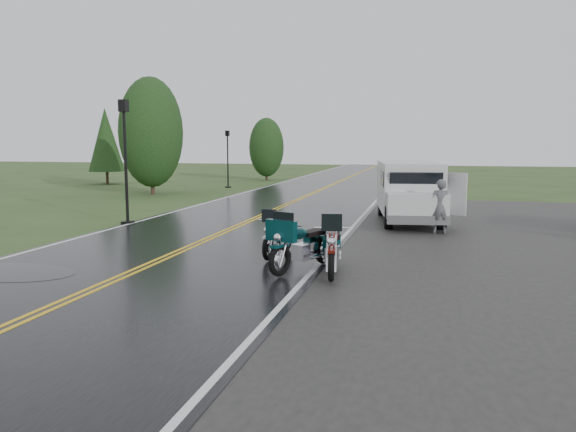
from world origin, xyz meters
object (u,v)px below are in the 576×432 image
object	(u,v)px
motorcycle_red	(331,252)
van_white	(389,196)
motorcycle_silver	(268,238)
lamp_post_far_left	(228,159)
person_at_van	(440,207)
lamp_post_near_left	(126,162)
motorcycle_teal	(280,247)

from	to	relation	value
motorcycle_red	van_white	size ratio (longest dim) A/B	0.41
motorcycle_silver	lamp_post_far_left	xyz separation A→B (m)	(-8.62, 20.82, 1.21)
van_white	motorcycle_red	bearing A→B (deg)	-102.99
motorcycle_silver	person_at_van	xyz separation A→B (m)	(4.01, 5.31, 0.24)
van_white	lamp_post_near_left	distance (m)	9.07
lamp_post_far_left	motorcycle_red	bearing A→B (deg)	-65.11
motorcycle_silver	lamp_post_far_left	distance (m)	22.57
motorcycle_silver	van_white	world-z (taller)	van_white
motorcycle_teal	lamp_post_near_left	distance (m)	9.77
person_at_van	motorcycle_teal	bearing A→B (deg)	48.16
motorcycle_silver	lamp_post_near_left	distance (m)	8.34
van_white	lamp_post_far_left	distance (m)	18.57
van_white	person_at_van	distance (m)	1.72
motorcycle_silver	person_at_van	size ratio (longest dim) A/B	1.20
person_at_van	lamp_post_far_left	bearing A→B (deg)	-66.54
motorcycle_red	lamp_post_far_left	xyz separation A→B (m)	(-10.42, 22.47, 1.14)
motorcycle_silver	person_at_van	world-z (taller)	person_at_van
van_white	lamp_post_far_left	size ratio (longest dim) A/B	1.54
motorcycle_red	lamp_post_near_left	world-z (taller)	lamp_post_near_left
motorcycle_red	lamp_post_near_left	distance (m)	10.73
motorcycle_red	van_white	bearing A→B (deg)	77.14
person_at_van	lamp_post_near_left	bearing A→B (deg)	-13.70
motorcycle_teal	motorcycle_silver	distance (m)	1.63
motorcycle_teal	van_white	size ratio (longest dim) A/B	0.41
motorcycle_red	van_white	xyz separation A→B (m)	(0.61, 7.56, 0.42)
motorcycle_teal	motorcycle_silver	world-z (taller)	motorcycle_teal
motorcycle_red	person_at_van	world-z (taller)	person_at_van
motorcycle_silver	lamp_post_near_left	world-z (taller)	lamp_post_near_left
motorcycle_silver	person_at_van	bearing A→B (deg)	56.67
motorcycle_red	motorcycle_silver	size ratio (longest dim) A/B	1.12
motorcycle_silver	motorcycle_red	bearing A→B (deg)	-38.86
motorcycle_red	motorcycle_teal	size ratio (longest dim) A/B	0.99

